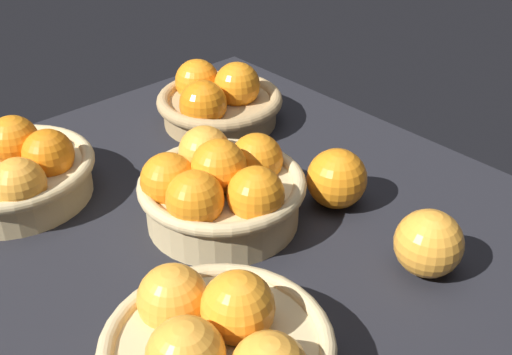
% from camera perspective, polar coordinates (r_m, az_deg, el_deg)
% --- Properties ---
extents(market_tray, '(0.84, 0.72, 0.03)m').
position_cam_1_polar(market_tray, '(0.89, -1.93, -3.46)').
color(market_tray, black).
rests_on(market_tray, ground).
extents(basket_far_left, '(0.23, 0.23, 0.11)m').
position_cam_1_polar(basket_far_left, '(0.63, -3.53, -15.11)').
color(basket_far_left, tan).
rests_on(basket_far_left, market_tray).
extents(basket_near_right, '(0.21, 0.21, 0.11)m').
position_cam_1_polar(basket_near_right, '(1.08, -3.49, 6.89)').
color(basket_near_right, tan).
rests_on(basket_near_right, market_tray).
extents(basket_center, '(0.22, 0.22, 0.12)m').
position_cam_1_polar(basket_center, '(0.83, -3.24, -0.95)').
color(basket_center, tan).
rests_on(basket_center, market_tray).
extents(basket_far_right, '(0.23, 0.23, 0.11)m').
position_cam_1_polar(basket_far_right, '(0.93, -20.91, 0.39)').
color(basket_far_right, tan).
rests_on(basket_far_right, market_tray).
extents(loose_orange_front_gap, '(0.08, 0.08, 0.08)m').
position_cam_1_polar(loose_orange_front_gap, '(0.87, 7.26, -0.10)').
color(loose_orange_front_gap, orange).
rests_on(loose_orange_front_gap, market_tray).
extents(loose_orange_back_gap, '(0.08, 0.08, 0.08)m').
position_cam_1_polar(loose_orange_back_gap, '(0.78, 15.23, -5.72)').
color(loose_orange_back_gap, '#F49E33').
rests_on(loose_orange_back_gap, market_tray).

